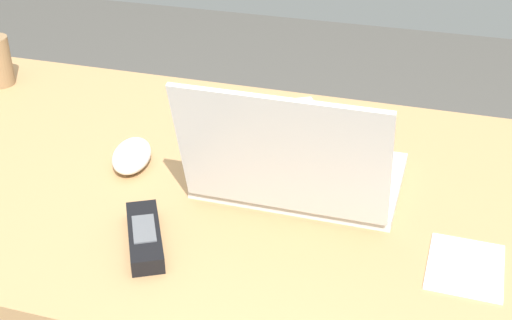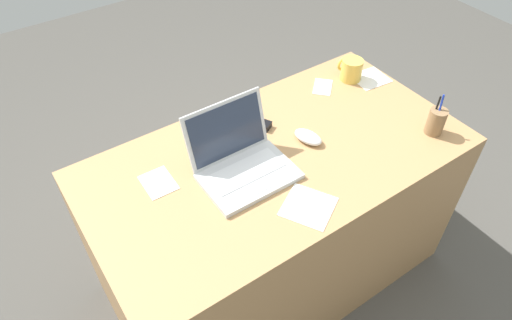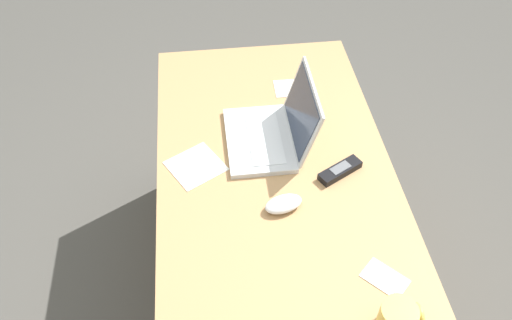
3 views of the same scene
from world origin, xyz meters
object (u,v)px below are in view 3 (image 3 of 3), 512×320
object	(u,v)px
laptop	(273,130)
coffee_mug_white	(398,319)
cordless_phone	(340,171)
computer_mouse	(284,204)

from	to	relation	value
laptop	coffee_mug_white	bearing A→B (deg)	16.40
laptop	cordless_phone	size ratio (longest dim) A/B	2.08
laptop	computer_mouse	distance (m)	0.28
computer_mouse	coffee_mug_white	xyz separation A→B (m)	(0.40, 0.21, 0.03)
computer_mouse	coffee_mug_white	distance (m)	0.45
coffee_mug_white	cordless_phone	distance (m)	0.51
laptop	cordless_phone	distance (m)	0.25
laptop	coffee_mug_white	size ratio (longest dim) A/B	3.08
cordless_phone	coffee_mug_white	bearing A→B (deg)	1.70
laptop	coffee_mug_white	world-z (taller)	laptop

